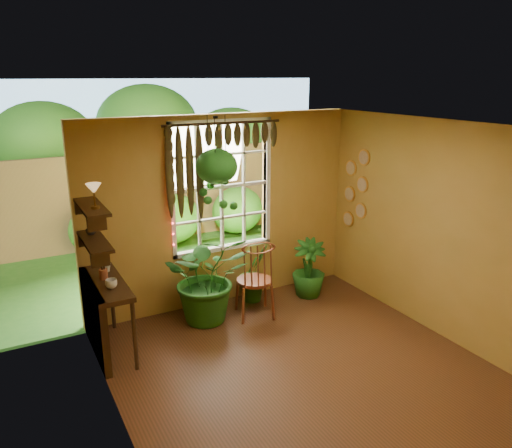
# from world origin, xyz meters

# --- Properties ---
(floor) EXTENTS (4.50, 4.50, 0.00)m
(floor) POSITION_xyz_m (0.00, 0.00, 0.00)
(floor) COLOR #582F19
(floor) RESTS_ON ground
(ceiling) EXTENTS (4.50, 4.50, 0.00)m
(ceiling) POSITION_xyz_m (0.00, 0.00, 2.70)
(ceiling) COLOR white
(ceiling) RESTS_ON wall_back
(wall_back) EXTENTS (4.00, 0.00, 4.00)m
(wall_back) POSITION_xyz_m (0.00, 2.25, 1.35)
(wall_back) COLOR #BB913F
(wall_back) RESTS_ON floor
(wall_left) EXTENTS (0.00, 4.50, 4.50)m
(wall_left) POSITION_xyz_m (-2.00, 0.00, 1.35)
(wall_left) COLOR #BB913F
(wall_left) RESTS_ON floor
(wall_right) EXTENTS (0.00, 4.50, 4.50)m
(wall_right) POSITION_xyz_m (2.00, 0.00, 1.35)
(wall_right) COLOR #BB913F
(wall_right) RESTS_ON floor
(window) EXTENTS (1.52, 0.10, 1.86)m
(window) POSITION_xyz_m (0.00, 2.28, 1.70)
(window) COLOR white
(window) RESTS_ON wall_back
(valance_vine) EXTENTS (1.70, 0.12, 1.10)m
(valance_vine) POSITION_xyz_m (-0.08, 2.16, 2.28)
(valance_vine) COLOR #341E0E
(valance_vine) RESTS_ON window
(string_lights) EXTENTS (0.03, 0.03, 1.54)m
(string_lights) POSITION_xyz_m (-0.76, 2.19, 1.75)
(string_lights) COLOR #FF2633
(string_lights) RESTS_ON window
(wall_plates) EXTENTS (0.04, 0.32, 1.10)m
(wall_plates) POSITION_xyz_m (1.98, 1.79, 1.55)
(wall_plates) COLOR #F4ECC7
(wall_plates) RESTS_ON wall_right
(counter_ledge) EXTENTS (0.40, 1.20, 0.90)m
(counter_ledge) POSITION_xyz_m (-1.91, 1.60, 0.55)
(counter_ledge) COLOR #341E0E
(counter_ledge) RESTS_ON floor
(shelf_lower) EXTENTS (0.25, 0.90, 0.04)m
(shelf_lower) POSITION_xyz_m (-1.88, 1.60, 1.40)
(shelf_lower) COLOR #341E0E
(shelf_lower) RESTS_ON wall_left
(shelf_upper) EXTENTS (0.25, 0.90, 0.04)m
(shelf_upper) POSITION_xyz_m (-1.88, 1.60, 1.80)
(shelf_upper) COLOR #341E0E
(shelf_upper) RESTS_ON wall_left
(backyard) EXTENTS (14.00, 10.00, 12.00)m
(backyard) POSITION_xyz_m (0.24, 6.87, 1.28)
(backyard) COLOR #215819
(backyard) RESTS_ON ground
(windsor_chair) EXTENTS (0.59, 0.61, 1.30)m
(windsor_chair) POSITION_xyz_m (0.15, 1.56, 0.38)
(windsor_chair) COLOR maroon
(windsor_chair) RESTS_ON floor
(potted_plant_left) EXTENTS (1.34, 1.23, 1.25)m
(potted_plant_left) POSITION_xyz_m (-0.45, 1.77, 0.62)
(potted_plant_left) COLOR #1B5416
(potted_plant_left) RESTS_ON floor
(potted_plant_mid) EXTENTS (0.56, 0.49, 0.87)m
(potted_plant_mid) POSITION_xyz_m (0.40, 2.04, 0.44)
(potted_plant_mid) COLOR #1B5416
(potted_plant_mid) RESTS_ON floor
(potted_plant_right) EXTENTS (0.63, 0.63, 0.87)m
(potted_plant_right) POSITION_xyz_m (1.17, 1.78, 0.44)
(potted_plant_right) COLOR #1B5416
(potted_plant_right) RESTS_ON floor
(hanging_basket) EXTENTS (0.55, 0.55, 1.26)m
(hanging_basket) POSITION_xyz_m (-0.19, 1.98, 1.98)
(hanging_basket) COLOR black
(hanging_basket) RESTS_ON ceiling
(cup_a) EXTENTS (0.18, 0.18, 0.11)m
(cup_a) POSITION_xyz_m (-1.78, 1.37, 0.95)
(cup_a) COLOR silver
(cup_a) RESTS_ON counter_ledge
(cup_b) EXTENTS (0.13, 0.13, 0.10)m
(cup_b) POSITION_xyz_m (-1.72, 1.90, 0.95)
(cup_b) COLOR beige
(cup_b) RESTS_ON counter_ledge
(brush_jar) EXTENTS (0.10, 0.10, 0.36)m
(brush_jar) POSITION_xyz_m (-1.80, 1.68, 1.04)
(brush_jar) COLOR brown
(brush_jar) RESTS_ON counter_ledge
(shelf_vase) EXTENTS (0.14, 0.14, 0.12)m
(shelf_vase) POSITION_xyz_m (-1.87, 1.83, 1.48)
(shelf_vase) COLOR #B2AD99
(shelf_vase) RESTS_ON shelf_lower
(tiffany_lamp) EXTENTS (0.16, 0.16, 0.27)m
(tiffany_lamp) POSITION_xyz_m (-1.86, 1.44, 2.02)
(tiffany_lamp) COLOR brown
(tiffany_lamp) RESTS_ON shelf_upper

